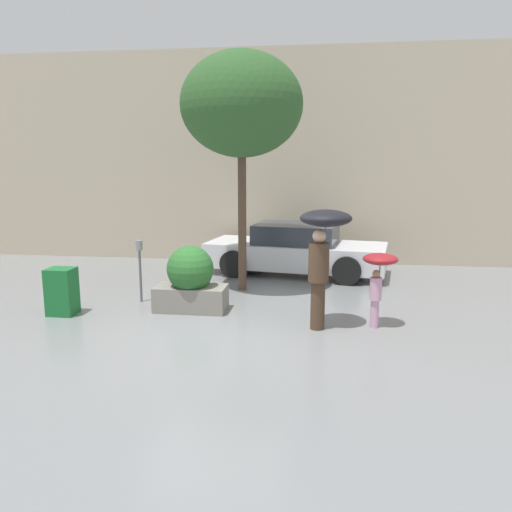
% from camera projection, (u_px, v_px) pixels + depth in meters
% --- Properties ---
extents(ground_plane, '(40.00, 40.00, 0.00)m').
position_uv_depth(ground_plane, '(216.00, 333.00, 8.54)').
color(ground_plane, slate).
extents(building_facade, '(18.00, 0.30, 6.00)m').
position_uv_depth(building_facade, '(262.00, 158.00, 14.32)').
color(building_facade, '#B7A88E').
rests_on(building_facade, ground).
extents(planter_box, '(1.39, 0.91, 1.29)m').
position_uv_depth(planter_box, '(191.00, 280.00, 9.73)').
color(planter_box, gray).
rests_on(planter_box, ground).
extents(person_adult, '(0.89, 0.89, 2.08)m').
position_uv_depth(person_adult, '(323.00, 241.00, 8.52)').
color(person_adult, '#473323').
rests_on(person_adult, ground).
extents(person_child, '(0.61, 0.61, 1.32)m').
position_uv_depth(person_child, '(379.00, 270.00, 8.67)').
color(person_child, '#D199B7').
rests_on(person_child, ground).
extents(parked_car_near, '(4.79, 2.47, 1.30)m').
position_uv_depth(parked_car_near, '(296.00, 250.00, 12.98)').
color(parked_car_near, silver).
rests_on(parked_car_near, ground).
extents(street_tree, '(2.64, 2.64, 5.21)m').
position_uv_depth(street_tree, '(242.00, 105.00, 10.68)').
color(street_tree, brown).
rests_on(street_tree, ground).
extents(parking_meter, '(0.14, 0.14, 1.30)m').
position_uv_depth(parking_meter, '(140.00, 258.00, 10.27)').
color(parking_meter, '#595B60').
rests_on(parking_meter, ground).
extents(newspaper_box, '(0.50, 0.44, 0.90)m').
position_uv_depth(newspaper_box, '(62.00, 291.00, 9.49)').
color(newspaper_box, '#19662D').
rests_on(newspaper_box, ground).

